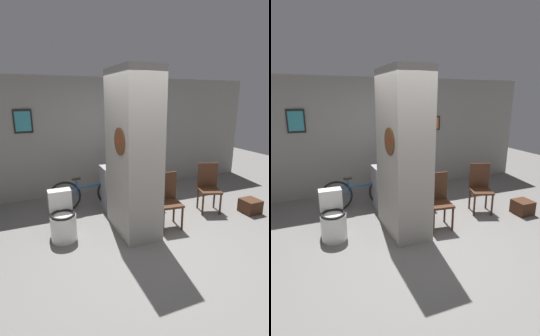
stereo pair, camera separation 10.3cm
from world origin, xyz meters
TOP-DOWN VIEW (x-y plane):
  - ground_plane at (0.00, 0.00)m, footprint 14.00×14.00m
  - wall_back at (-0.00, 2.63)m, footprint 8.00×0.09m
  - pillar_center at (-0.06, 0.54)m, footprint 0.60×1.09m
  - counter_shelf at (0.27, 1.50)m, footprint 1.14×0.44m
  - toilet at (-1.19, 0.69)m, footprint 0.40×0.56m
  - chair_near_pillar at (0.54, 0.43)m, footprint 0.43×0.43m
  - chair_by_doorway at (1.60, 0.69)m, footprint 0.50×0.50m
  - bicycle at (-0.53, 1.65)m, footprint 1.58×0.42m
  - bottle_tall at (0.06, 1.50)m, footprint 0.06×0.06m
  - bottle_short at (0.16, 1.42)m, footprint 0.06×0.06m
  - floor_crate at (2.29, 0.26)m, footprint 0.33×0.33m

SIDE VIEW (x-z plane):
  - ground_plane at x=0.00m, z-range 0.00..0.00m
  - floor_crate at x=2.29m, z-range 0.00..0.26m
  - toilet at x=-1.19m, z-range -0.06..0.69m
  - bicycle at x=-0.53m, z-range -0.01..0.67m
  - counter_shelf at x=0.27m, z-range 0.00..0.87m
  - chair_near_pillar at x=0.54m, z-range 0.04..0.97m
  - chair_by_doorway at x=1.60m, z-range 0.04..0.97m
  - bottle_short at x=0.16m, z-range 0.84..1.07m
  - bottle_tall at x=0.06m, z-range 0.83..1.15m
  - pillar_center at x=-0.06m, z-range 0.00..2.60m
  - wall_back at x=0.00m, z-range 0.00..2.60m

